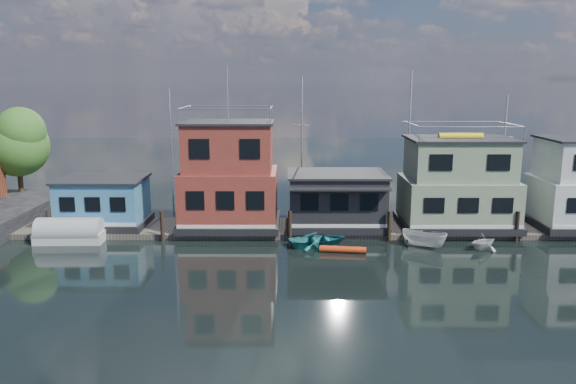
{
  "coord_description": "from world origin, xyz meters",
  "views": [
    {
      "loc": [
        -3.97,
        -29.02,
        11.3
      ],
      "look_at": [
        -4.13,
        12.0,
        3.0
      ],
      "focal_mm": 35.0,
      "sensor_mm": 36.0,
      "label": 1
    }
  ],
  "objects_px": {
    "houseboat_blue": "(103,202)",
    "red_kayak": "(343,249)",
    "houseboat_dark": "(337,200)",
    "tarp_runabout": "(70,233)",
    "motorboat": "(424,239)",
    "dinghy_teal": "(318,240)",
    "houseboat_red": "(229,177)",
    "dinghy_white": "(483,241)",
    "houseboat_green": "(458,185)"
  },
  "relations": [
    {
      "from": "houseboat_red",
      "to": "dinghy_white",
      "type": "height_order",
      "value": "houseboat_red"
    },
    {
      "from": "houseboat_green",
      "to": "houseboat_dark",
      "type": "bearing_deg",
      "value": -179.88
    },
    {
      "from": "dinghy_white",
      "to": "motorboat",
      "type": "xyz_separation_m",
      "value": [
        -3.87,
        0.44,
        0.05
      ]
    },
    {
      "from": "tarp_runabout",
      "to": "motorboat",
      "type": "bearing_deg",
      "value": -4.23
    },
    {
      "from": "houseboat_red",
      "to": "houseboat_dark",
      "type": "distance_m",
      "value": 8.18
    },
    {
      "from": "houseboat_blue",
      "to": "dinghy_teal",
      "type": "bearing_deg",
      "value": -13.66
    },
    {
      "from": "red_kayak",
      "to": "tarp_runabout",
      "type": "distance_m",
      "value": 19.11
    },
    {
      "from": "houseboat_red",
      "to": "tarp_runabout",
      "type": "distance_m",
      "value": 11.87
    },
    {
      "from": "houseboat_blue",
      "to": "dinghy_teal",
      "type": "height_order",
      "value": "houseboat_blue"
    },
    {
      "from": "red_kayak",
      "to": "motorboat",
      "type": "height_order",
      "value": "motorboat"
    },
    {
      "from": "houseboat_green",
      "to": "dinghy_white",
      "type": "bearing_deg",
      "value": -83.6
    },
    {
      "from": "houseboat_blue",
      "to": "houseboat_red",
      "type": "distance_m",
      "value": 9.69
    },
    {
      "from": "houseboat_green",
      "to": "red_kayak",
      "type": "xyz_separation_m",
      "value": [
        -8.99,
        -5.43,
        -3.32
      ]
    },
    {
      "from": "houseboat_red",
      "to": "tarp_runabout",
      "type": "xyz_separation_m",
      "value": [
        -10.95,
        -3.1,
        -3.4
      ]
    },
    {
      "from": "dinghy_teal",
      "to": "red_kayak",
      "type": "height_order",
      "value": "dinghy_teal"
    },
    {
      "from": "dinghy_white",
      "to": "red_kayak",
      "type": "height_order",
      "value": "dinghy_white"
    },
    {
      "from": "houseboat_red",
      "to": "motorboat",
      "type": "height_order",
      "value": "houseboat_red"
    },
    {
      "from": "motorboat",
      "to": "houseboat_red",
      "type": "bearing_deg",
      "value": 106.78
    },
    {
      "from": "houseboat_blue",
      "to": "houseboat_dark",
      "type": "bearing_deg",
      "value": -0.06
    },
    {
      "from": "houseboat_green",
      "to": "dinghy_teal",
      "type": "distance_m",
      "value": 11.67
    },
    {
      "from": "houseboat_red",
      "to": "motorboat",
      "type": "distance_m",
      "value": 14.72
    },
    {
      "from": "houseboat_red",
      "to": "motorboat",
      "type": "bearing_deg",
      "value": -17.24
    },
    {
      "from": "dinghy_white",
      "to": "red_kayak",
      "type": "relative_size",
      "value": 0.71
    },
    {
      "from": "houseboat_red",
      "to": "motorboat",
      "type": "xyz_separation_m",
      "value": [
        13.66,
        -4.24,
        -3.48
      ]
    },
    {
      "from": "houseboat_blue",
      "to": "houseboat_red",
      "type": "xyz_separation_m",
      "value": [
        9.5,
        0.0,
        1.9
      ]
    },
    {
      "from": "red_kayak",
      "to": "tarp_runabout",
      "type": "height_order",
      "value": "tarp_runabout"
    },
    {
      "from": "houseboat_red",
      "to": "tarp_runabout",
      "type": "relative_size",
      "value": 2.51
    },
    {
      "from": "houseboat_red",
      "to": "dinghy_white",
      "type": "distance_m",
      "value": 18.48
    },
    {
      "from": "houseboat_red",
      "to": "red_kayak",
      "type": "distance_m",
      "value": 10.43
    },
    {
      "from": "motorboat",
      "to": "dinghy_teal",
      "type": "bearing_deg",
      "value": 121.14
    },
    {
      "from": "dinghy_white",
      "to": "red_kayak",
      "type": "distance_m",
      "value": 9.55
    },
    {
      "from": "tarp_runabout",
      "to": "dinghy_teal",
      "type": "bearing_deg",
      "value": -4.12
    },
    {
      "from": "houseboat_red",
      "to": "motorboat",
      "type": "relative_size",
      "value": 3.69
    },
    {
      "from": "tarp_runabout",
      "to": "motorboat",
      "type": "height_order",
      "value": "tarp_runabout"
    },
    {
      "from": "houseboat_blue",
      "to": "houseboat_green",
      "type": "xyz_separation_m",
      "value": [
        26.5,
        0.0,
        1.34
      ]
    },
    {
      "from": "houseboat_green",
      "to": "dinghy_teal",
      "type": "xyz_separation_m",
      "value": [
        -10.55,
        -3.88,
        -3.13
      ]
    },
    {
      "from": "dinghy_teal",
      "to": "red_kayak",
      "type": "distance_m",
      "value": 2.21
    },
    {
      "from": "houseboat_dark",
      "to": "dinghy_teal",
      "type": "relative_size",
      "value": 1.85
    },
    {
      "from": "houseboat_green",
      "to": "tarp_runabout",
      "type": "height_order",
      "value": "houseboat_green"
    },
    {
      "from": "houseboat_blue",
      "to": "red_kayak",
      "type": "bearing_deg",
      "value": -17.23
    },
    {
      "from": "houseboat_blue",
      "to": "red_kayak",
      "type": "xyz_separation_m",
      "value": [
        17.51,
        -5.43,
        -1.98
      ]
    },
    {
      "from": "houseboat_dark",
      "to": "red_kayak",
      "type": "height_order",
      "value": "houseboat_dark"
    },
    {
      "from": "red_kayak",
      "to": "houseboat_red",
      "type": "bearing_deg",
      "value": 153.7
    },
    {
      "from": "red_kayak",
      "to": "tarp_runabout",
      "type": "bearing_deg",
      "value": -179.16
    },
    {
      "from": "houseboat_dark",
      "to": "dinghy_white",
      "type": "relative_size",
      "value": 3.39
    },
    {
      "from": "dinghy_white",
      "to": "motorboat",
      "type": "height_order",
      "value": "motorboat"
    },
    {
      "from": "dinghy_teal",
      "to": "houseboat_red",
      "type": "bearing_deg",
      "value": 43.25
    },
    {
      "from": "houseboat_blue",
      "to": "houseboat_red",
      "type": "bearing_deg",
      "value": 0.0
    },
    {
      "from": "houseboat_blue",
      "to": "tarp_runabout",
      "type": "relative_size",
      "value": 1.36
    },
    {
      "from": "dinghy_white",
      "to": "dinghy_teal",
      "type": "xyz_separation_m",
      "value": [
        -11.08,
        0.8,
        -0.16
      ]
    }
  ]
}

